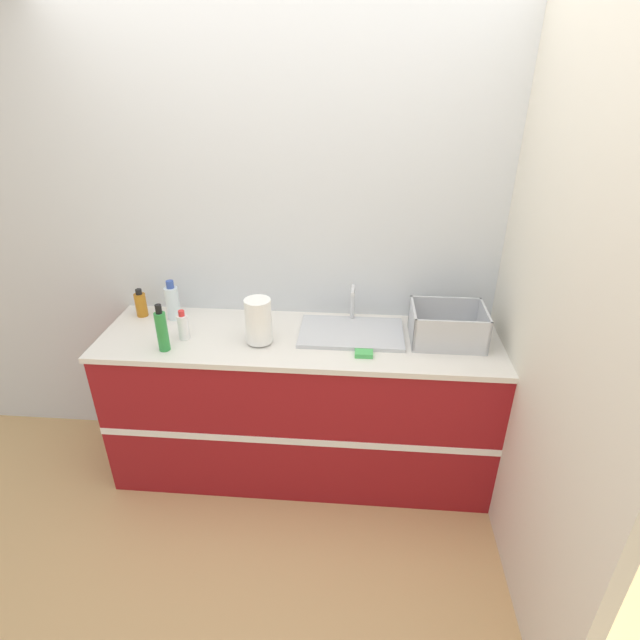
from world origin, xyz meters
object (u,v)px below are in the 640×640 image
Objects in this scene: dish_rack at (447,329)px; bottle_green at (162,330)px; sink at (351,331)px; paper_towel_roll at (259,321)px; bottle_white_spray at (183,326)px; bottle_clear at (173,302)px; bottle_amber at (141,304)px.

bottle_green is (-1.43, -0.21, 0.04)m from dish_rack.
paper_towel_roll is at bearing -164.61° from sink.
paper_towel_roll is at bearing -1.35° from bottle_white_spray.
sink is at bearing 7.84° from bottle_white_spray.
dish_rack is (0.49, -0.03, 0.05)m from sink.
bottle_clear is 0.91× the size of bottle_green.
sink is at bearing -5.65° from bottle_clear.
sink is 0.50m from paper_towel_roll.
bottle_clear is 0.26m from bottle_white_spray.
paper_towel_roll is 0.97× the size of bottle_green.
bottle_green is at bearing -166.50° from paper_towel_roll.
bottle_clear is at bearing 175.10° from dish_rack.
bottle_amber is (-0.33, 0.24, 0.00)m from bottle_white_spray.
bottle_clear is at bearing 156.72° from paper_towel_roll.
sink is at bearing 14.46° from bottle_green.
dish_rack is at bearing 8.43° from bottle_green.
bottle_green reaches higher than bottle_amber.
bottle_amber is (-0.26, 0.36, -0.04)m from bottle_green.
bottle_clear is 0.35m from bottle_green.
sink is 2.40× the size of bottle_clear.
bottle_white_spray is at bearing 178.65° from paper_towel_roll.
bottle_clear reaches higher than dish_rack.
bottle_clear is at bearing 174.35° from sink.
sink is 0.97m from bottle_green.
bottle_amber is (-0.20, 0.02, -0.03)m from bottle_clear.
dish_rack is (0.97, 0.10, -0.06)m from paper_towel_roll.
paper_towel_roll is 0.41m from bottle_white_spray.
dish_rack is 1.50m from bottle_clear.
paper_towel_roll is 1.49× the size of bottle_amber.
sink is at bearing -5.66° from bottle_amber.
bottle_white_spray is 0.64× the size of bottle_green.
bottle_clear is (-1.00, 0.10, 0.09)m from sink.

